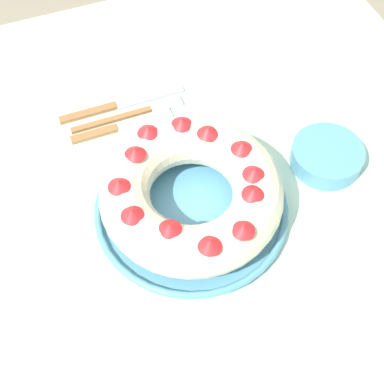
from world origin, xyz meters
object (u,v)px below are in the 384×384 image
(bundt_cake, at_px, (192,192))
(side_bowl, at_px, (327,156))
(cake_knife, at_px, (115,128))
(serving_dish, at_px, (192,209))
(serving_knife, at_px, (114,106))
(fork, at_px, (136,113))

(bundt_cake, distance_m, side_bowl, 0.26)
(cake_knife, bearing_deg, serving_dish, 22.67)
(serving_knife, relative_size, side_bowl, 1.95)
(serving_knife, bearing_deg, bundt_cake, 8.06)
(fork, distance_m, side_bowl, 0.36)
(serving_knife, height_order, cake_knife, same)
(serving_dish, bearing_deg, fork, -175.11)
(bundt_cake, distance_m, cake_knife, 0.24)
(fork, height_order, cake_knife, cake_knife)
(side_bowl, bearing_deg, fork, -129.44)
(serving_knife, distance_m, side_bowl, 0.41)
(serving_dish, relative_size, cake_knife, 1.65)
(side_bowl, bearing_deg, cake_knife, -122.38)
(cake_knife, bearing_deg, fork, 120.96)
(serving_dish, relative_size, serving_knife, 1.30)
(fork, relative_size, side_bowl, 1.72)
(serving_dish, relative_size, bundt_cake, 1.10)
(cake_knife, bearing_deg, serving_knife, 171.60)
(bundt_cake, height_order, fork, bundt_cake)
(bundt_cake, height_order, serving_knife, bundt_cake)
(serving_dish, xyz_separation_m, cake_knife, (-0.22, -0.07, -0.01))
(serving_dish, relative_size, fork, 1.47)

